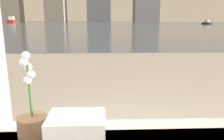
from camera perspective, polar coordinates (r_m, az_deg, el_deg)
name	(u,v)px	position (r m, az deg, el deg)	size (l,w,h in m)	color
potted_orchid	(32,120)	(1.20, -20.09, -12.17)	(0.15, 0.15, 0.44)	#8C6B4C
towel_stack	(77,132)	(1.05, -9.13, -15.70)	(0.26, 0.19, 0.16)	white
harbor_water	(104,23)	(62.12, -2.18, 12.06)	(180.00, 110.00, 0.01)	slate
harbor_boat_1	(207,23)	(53.79, 23.59, 11.22)	(1.47, 2.72, 0.97)	navy
harbor_boat_2	(12,21)	(77.73, -24.72, 11.64)	(2.81, 5.72, 2.05)	maroon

